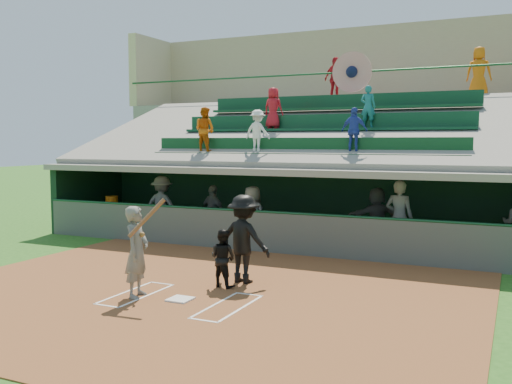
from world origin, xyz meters
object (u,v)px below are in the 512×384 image
at_px(home_plate, 180,299).
at_px(white_table, 112,220).
at_px(catcher, 223,258).
at_px(water_cooler, 112,202).
at_px(batter_at_plate, 137,251).

bearing_deg(home_plate, white_table, 136.88).
bearing_deg(white_table, catcher, -51.12).
xyz_separation_m(white_table, water_cooler, (-0.04, 0.04, 0.58)).
bearing_deg(batter_at_plate, white_table, 132.09).
xyz_separation_m(home_plate, water_cooler, (-6.58, 6.18, 0.95)).
height_order(white_table, water_cooler, water_cooler).
height_order(catcher, water_cooler, catcher).
relative_size(home_plate, white_table, 0.51).
height_order(home_plate, catcher, catcher).
height_order(home_plate, water_cooler, water_cooler).
distance_m(home_plate, batter_at_plate, 1.25).
bearing_deg(water_cooler, white_table, -51.20).
distance_m(catcher, water_cooler, 8.45).
height_order(batter_at_plate, white_table, batter_at_plate).
bearing_deg(home_plate, water_cooler, 136.83).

